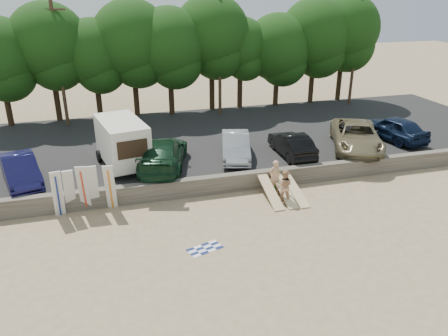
{
  "coord_description": "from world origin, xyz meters",
  "views": [
    {
      "loc": [
        -7.14,
        -17.95,
        10.54
      ],
      "look_at": [
        -1.29,
        3.0,
        1.41
      ],
      "focal_mm": 35.0,
      "sensor_mm": 36.0,
      "label": 1
    }
  ],
  "objects_px": {
    "beachgoer_a": "(275,177)",
    "beachgoer_b": "(284,186)",
    "box_trailer": "(122,141)",
    "car_3": "(292,144)",
    "car_4": "(356,136)",
    "cooler": "(271,188)",
    "car_5": "(394,128)",
    "car_2": "(236,146)",
    "car_0": "(20,170)",
    "car_1": "(163,154)"
  },
  "relations": [
    {
      "from": "beachgoer_a",
      "to": "beachgoer_b",
      "type": "distance_m",
      "value": 1.19
    },
    {
      "from": "box_trailer",
      "to": "car_3",
      "type": "height_order",
      "value": "box_trailer"
    },
    {
      "from": "box_trailer",
      "to": "car_4",
      "type": "bearing_deg",
      "value": -15.22
    },
    {
      "from": "car_3",
      "to": "cooler",
      "type": "relative_size",
      "value": 11.76
    },
    {
      "from": "beachgoer_b",
      "to": "car_5",
      "type": "bearing_deg",
      "value": -126.32
    },
    {
      "from": "car_4",
      "to": "car_5",
      "type": "relative_size",
      "value": 1.26
    },
    {
      "from": "box_trailer",
      "to": "beachgoer_b",
      "type": "bearing_deg",
      "value": -46.37
    },
    {
      "from": "beachgoer_a",
      "to": "beachgoer_b",
      "type": "bearing_deg",
      "value": 87.47
    },
    {
      "from": "box_trailer",
      "to": "car_2",
      "type": "distance_m",
      "value": 6.76
    },
    {
      "from": "car_0",
      "to": "car_1",
      "type": "xyz_separation_m",
      "value": [
        7.66,
        0.11,
        0.09
      ]
    },
    {
      "from": "car_1",
      "to": "cooler",
      "type": "height_order",
      "value": "car_1"
    },
    {
      "from": "car_2",
      "to": "car_3",
      "type": "bearing_deg",
      "value": 5.18
    },
    {
      "from": "car_4",
      "to": "car_5",
      "type": "bearing_deg",
      "value": 38.69
    },
    {
      "from": "car_2",
      "to": "car_0",
      "type": "bearing_deg",
      "value": -163.24
    },
    {
      "from": "box_trailer",
      "to": "car_5",
      "type": "height_order",
      "value": "box_trailer"
    },
    {
      "from": "box_trailer",
      "to": "beachgoer_a",
      "type": "distance_m",
      "value": 8.95
    },
    {
      "from": "beachgoer_b",
      "to": "car_0",
      "type": "bearing_deg",
      "value": 6.96
    },
    {
      "from": "car_3",
      "to": "beachgoer_a",
      "type": "distance_m",
      "value": 4.13
    },
    {
      "from": "car_1",
      "to": "cooler",
      "type": "bearing_deg",
      "value": 164.82
    },
    {
      "from": "cooler",
      "to": "car_1",
      "type": "bearing_deg",
      "value": 131.44
    },
    {
      "from": "car_2",
      "to": "beachgoer_a",
      "type": "distance_m",
      "value": 4.05
    },
    {
      "from": "box_trailer",
      "to": "car_2",
      "type": "height_order",
      "value": "box_trailer"
    },
    {
      "from": "car_2",
      "to": "car_4",
      "type": "xyz_separation_m",
      "value": [
        7.96,
        -0.6,
        0.09
      ]
    },
    {
      "from": "car_4",
      "to": "car_0",
      "type": "bearing_deg",
      "value": -156.65
    },
    {
      "from": "car_4",
      "to": "cooler",
      "type": "distance_m",
      "value": 7.78
    },
    {
      "from": "car_2",
      "to": "beachgoer_b",
      "type": "bearing_deg",
      "value": -63.33
    },
    {
      "from": "beachgoer_a",
      "to": "box_trailer",
      "type": "bearing_deg",
      "value": -34.02
    },
    {
      "from": "beachgoer_a",
      "to": "beachgoer_b",
      "type": "xyz_separation_m",
      "value": [
        0.05,
        -1.19,
        -0.04
      ]
    },
    {
      "from": "car_4",
      "to": "cooler",
      "type": "bearing_deg",
      "value": -132.8
    },
    {
      "from": "box_trailer",
      "to": "cooler",
      "type": "xyz_separation_m",
      "value": [
        7.64,
        -4.06,
        -2.1
      ]
    },
    {
      "from": "car_3",
      "to": "beachgoer_b",
      "type": "bearing_deg",
      "value": 62.8
    },
    {
      "from": "car_0",
      "to": "car_4",
      "type": "relative_size",
      "value": 0.75
    },
    {
      "from": "box_trailer",
      "to": "car_1",
      "type": "height_order",
      "value": "box_trailer"
    },
    {
      "from": "box_trailer",
      "to": "beachgoer_a",
      "type": "relative_size",
      "value": 2.49
    },
    {
      "from": "car_0",
      "to": "car_3",
      "type": "bearing_deg",
      "value": -16.36
    },
    {
      "from": "box_trailer",
      "to": "car_4",
      "type": "height_order",
      "value": "box_trailer"
    },
    {
      "from": "car_5",
      "to": "beachgoer_a",
      "type": "height_order",
      "value": "car_5"
    },
    {
      "from": "car_1",
      "to": "beachgoer_a",
      "type": "distance_m",
      "value": 6.58
    },
    {
      "from": "beachgoer_a",
      "to": "beachgoer_b",
      "type": "height_order",
      "value": "beachgoer_a"
    },
    {
      "from": "car_1",
      "to": "car_0",
      "type": "bearing_deg",
      "value": 16.75
    },
    {
      "from": "box_trailer",
      "to": "car_0",
      "type": "relative_size",
      "value": 1.01
    },
    {
      "from": "car_1",
      "to": "beachgoer_a",
      "type": "height_order",
      "value": "car_1"
    },
    {
      "from": "car_1",
      "to": "car_2",
      "type": "height_order",
      "value": "car_1"
    },
    {
      "from": "car_5",
      "to": "beachgoer_a",
      "type": "relative_size",
      "value": 2.59
    },
    {
      "from": "car_3",
      "to": "box_trailer",
      "type": "bearing_deg",
      "value": -4.84
    },
    {
      "from": "car_3",
      "to": "beachgoer_a",
      "type": "height_order",
      "value": "car_3"
    },
    {
      "from": "car_4",
      "to": "car_5",
      "type": "xyz_separation_m",
      "value": [
        3.44,
        0.92,
        -0.03
      ]
    },
    {
      "from": "box_trailer",
      "to": "car_4",
      "type": "distance_m",
      "value": 14.71
    },
    {
      "from": "car_0",
      "to": "car_5",
      "type": "distance_m",
      "value": 23.56
    },
    {
      "from": "car_0",
      "to": "car_4",
      "type": "bearing_deg",
      "value": -16.37
    }
  ]
}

